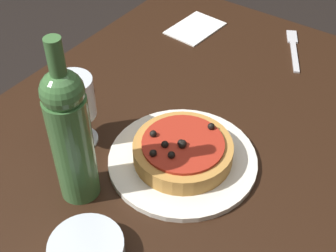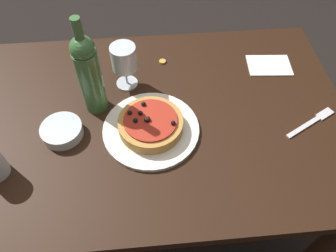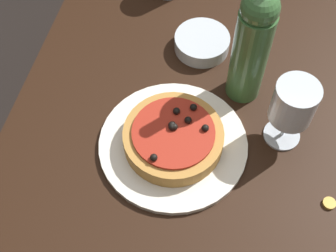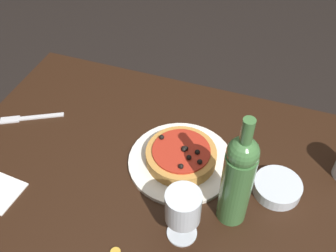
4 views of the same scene
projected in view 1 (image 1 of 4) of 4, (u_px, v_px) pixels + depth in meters
dining_table at (140, 201)px, 0.96m from camera, size 1.39×0.80×0.73m
dinner_plate at (183, 160)px, 0.91m from camera, size 0.29×0.29×0.01m
pizza at (183, 150)px, 0.89m from camera, size 0.19×0.19×0.05m
wine_glass at (76, 98)px, 0.89m from camera, size 0.08×0.08×0.15m
wine_bottle at (70, 134)px, 0.77m from camera, size 0.07×0.07×0.32m
side_bowl at (87, 250)px, 0.75m from camera, size 0.12×0.12×0.03m
fork at (293, 48)px, 1.21m from camera, size 0.18×0.11×0.00m
paper_napkin at (195, 28)px, 1.28m from camera, size 0.16×0.12×0.00m
bottle_cap at (88, 90)px, 1.08m from camera, size 0.02×0.02×0.01m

